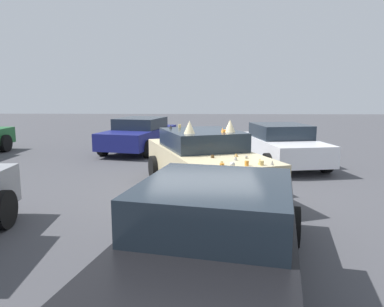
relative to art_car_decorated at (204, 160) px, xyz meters
name	(u,v)px	position (x,y,z in m)	size (l,w,h in m)	color
ground_plane	(205,191)	(-0.03, -0.01, -0.73)	(60.00, 60.00, 0.00)	#47474C
art_car_decorated	(204,160)	(0.00, 0.00, 0.00)	(4.82, 3.19, 1.71)	beige
parked_sedan_behind_right	(140,134)	(5.75, 2.53, -0.05)	(4.46, 2.69, 1.32)	navy
parked_sedan_behind_left	(218,234)	(-4.40, -0.15, -0.06)	(4.81, 2.69, 1.36)	black
parked_sedan_row_back_far	(281,145)	(3.18, -2.47, -0.07)	(4.29, 2.49, 1.31)	white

